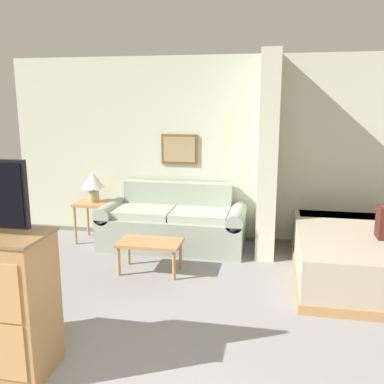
{
  "coord_description": "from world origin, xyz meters",
  "views": [
    {
      "loc": [
        0.53,
        -1.89,
        2.01
      ],
      "look_at": [
        -0.32,
        2.44,
        1.05
      ],
      "focal_mm": 40.0,
      "sensor_mm": 36.0,
      "label": 1
    }
  ],
  "objects_px": {
    "coffee_table": "(150,245)",
    "bed": "(376,256)",
    "table_lamp": "(93,182)",
    "couch": "(173,224)"
  },
  "relations": [
    {
      "from": "bed",
      "to": "table_lamp",
      "type": "bearing_deg",
      "value": 169.89
    },
    {
      "from": "table_lamp",
      "to": "coffee_table",
      "type": "bearing_deg",
      "value": -40.96
    },
    {
      "from": "coffee_table",
      "to": "bed",
      "type": "bearing_deg",
      "value": 6.82
    },
    {
      "from": "table_lamp",
      "to": "bed",
      "type": "bearing_deg",
      "value": -10.11
    },
    {
      "from": "table_lamp",
      "to": "bed",
      "type": "height_order",
      "value": "table_lamp"
    },
    {
      "from": "table_lamp",
      "to": "bed",
      "type": "xyz_separation_m",
      "value": [
        3.68,
        -0.66,
        -0.59
      ]
    },
    {
      "from": "coffee_table",
      "to": "table_lamp",
      "type": "height_order",
      "value": "table_lamp"
    },
    {
      "from": "coffee_table",
      "to": "bed",
      "type": "xyz_separation_m",
      "value": [
        2.57,
        0.31,
        -0.06
      ]
    },
    {
      "from": "couch",
      "to": "table_lamp",
      "type": "bearing_deg",
      "value": 179.05
    },
    {
      "from": "couch",
      "to": "bed",
      "type": "xyz_separation_m",
      "value": [
        2.51,
        -0.64,
        -0.05
      ]
    }
  ]
}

